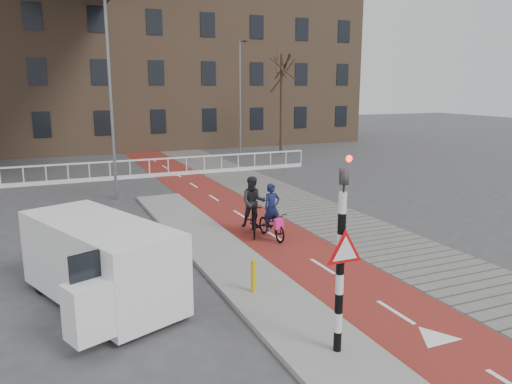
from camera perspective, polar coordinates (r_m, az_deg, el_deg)
name	(u,v)px	position (r m, az deg, el deg)	size (l,w,h in m)	color
ground	(311,306)	(11.27, 6.25, -12.82)	(120.00, 120.00, 0.00)	#38383A
bike_lane	(222,203)	(20.53, -3.95, -1.25)	(2.50, 60.00, 0.01)	maroon
sidewalk	(283,197)	(21.60, 3.06, -0.56)	(3.00, 60.00, 0.01)	slate
curb_island	(220,253)	(14.37, -4.18, -6.92)	(1.80, 16.00, 0.12)	gray
traffic_signal	(341,251)	(8.64, 9.74, -6.61)	(0.80, 0.80, 3.68)	black
bollard	(254,276)	(11.46, -0.27, -9.61)	(0.12, 0.12, 0.75)	gold
cyclist_near	(272,220)	(15.68, 1.82, -3.23)	(0.65, 1.67, 1.74)	black
cyclist_far	(253,211)	(15.99, -0.30, -2.16)	(1.08, 1.82, 1.90)	black
van	(100,261)	(11.53, -17.37, -7.49)	(3.21, 4.65, 1.86)	white
railing	(46,179)	(26.21, -22.83, 1.42)	(28.00, 0.10, 0.99)	silver
townhouse_row	(62,43)	(41.01, -21.25, 15.62)	(46.00, 10.00, 15.90)	#7F6047
tree_right	(281,105)	(35.06, 2.93, 9.93)	(0.22, 0.22, 6.83)	#322416
streetlight_near	(111,100)	(21.44, -16.26, 10.03)	(0.12, 0.12, 8.28)	slate
streetlight_right	(240,100)	(32.89, -1.84, 10.41)	(0.12, 0.12, 7.54)	slate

